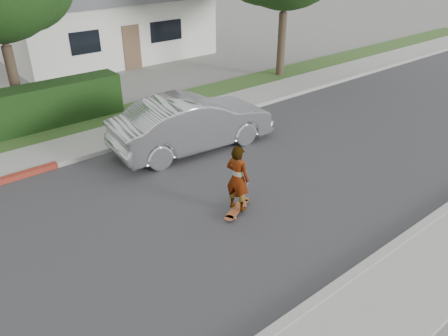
{
  "coord_description": "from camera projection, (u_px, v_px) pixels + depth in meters",
  "views": [
    {
      "loc": [
        -2.24,
        -7.55,
        5.93
      ],
      "look_at": [
        3.53,
        -0.42,
        1.0
      ],
      "focal_mm": 35.0,
      "sensor_mm": 36.0,
      "label": 1
    }
  ],
  "objects": [
    {
      "name": "skateboard",
      "position": [
        237.0,
        209.0,
        10.49
      ],
      "size": [
        1.11,
        0.67,
        0.1
      ],
      "rotation": [
        0.0,
        0.0,
        0.43
      ],
      "color": "#EA6940",
      "rests_on": "ground"
    },
    {
      "name": "road",
      "position": [
        82.0,
        252.0,
        9.21
      ],
      "size": [
        60.0,
        8.0,
        0.01
      ],
      "primitive_type": "cube",
      "color": "#2D2D30",
      "rests_on": "ground"
    },
    {
      "name": "car_silver",
      "position": [
        193.0,
        123.0,
        13.34
      ],
      "size": [
        5.18,
        2.21,
        1.66
      ],
      "primitive_type": "imported",
      "rotation": [
        0.0,
        0.0,
        1.48
      ],
      "color": "#ADB0B4",
      "rests_on": "ground"
    },
    {
      "name": "skateboarder",
      "position": [
        238.0,
        178.0,
        10.09
      ],
      "size": [
        0.55,
        0.69,
        1.64
      ],
      "primitive_type": "imported",
      "rotation": [
        0.0,
        0.0,
        1.86
      ],
      "color": "white",
      "rests_on": "skateboard"
    },
    {
      "name": "ground",
      "position": [
        82.0,
        252.0,
        9.21
      ],
      "size": [
        120.0,
        120.0,
        0.0
      ],
      "primitive_type": "plane",
      "color": "slate",
      "rests_on": "ground"
    },
    {
      "name": "curb_far",
      "position": [
        21.0,
        175.0,
        11.98
      ],
      "size": [
        60.0,
        0.2,
        0.15
      ],
      "primitive_type": "cube",
      "color": "#9E9E99",
      "rests_on": "ground"
    },
    {
      "name": "house",
      "position": [
        97.0,
        14.0,
        23.6
      ],
      "size": [
        10.6,
        8.6,
        4.3
      ],
      "color": "beige",
      "rests_on": "ground"
    },
    {
      "name": "sidewalk_far",
      "position": [
        11.0,
        164.0,
        12.61
      ],
      "size": [
        60.0,
        1.6,
        0.12
      ],
      "primitive_type": "cube",
      "color": "gray",
      "rests_on": "ground"
    }
  ]
}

